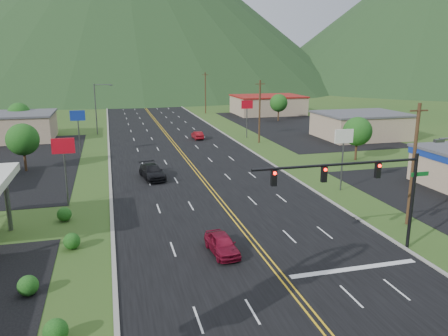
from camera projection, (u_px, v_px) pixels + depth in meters
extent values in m
cylinder|color=black|center=(412.00, 202.00, 30.84)|extent=(0.24, 0.24, 7.00)
cylinder|color=black|center=(338.00, 164.00, 28.58)|extent=(12.00, 0.18, 0.18)
cube|color=#0C591E|center=(420.00, 174.00, 30.45)|extent=(1.40, 0.06, 0.30)
cube|color=black|center=(378.00, 170.00, 29.48)|extent=(0.35, 0.28, 1.05)
sphere|color=#FF0C05|center=(380.00, 166.00, 29.22)|extent=(0.22, 0.22, 0.22)
cube|color=black|center=(324.00, 174.00, 28.48)|extent=(0.35, 0.28, 1.05)
sphere|color=#FF0C05|center=(326.00, 170.00, 28.23)|extent=(0.22, 0.22, 0.22)
cube|color=black|center=(274.00, 178.00, 27.61)|extent=(0.35, 0.28, 1.05)
sphere|color=#FF0C05|center=(275.00, 173.00, 27.36)|extent=(0.22, 0.22, 0.22)
cube|color=#59595E|center=(439.00, 141.00, 25.35)|extent=(0.60, 0.25, 0.18)
cylinder|color=#59595E|center=(96.00, 109.00, 77.47)|extent=(0.20, 0.20, 9.00)
cylinder|color=#59595E|center=(103.00, 85.00, 76.78)|extent=(2.88, 0.12, 0.12)
cube|color=#59595E|center=(111.00, 85.00, 77.16)|extent=(0.60, 0.25, 0.18)
cylinder|color=#59595E|center=(7.00, 200.00, 34.30)|extent=(0.36, 0.36, 5.00)
cube|color=tan|center=(361.00, 126.00, 74.97)|extent=(14.00, 11.00, 4.00)
cube|color=#4C4C51|center=(362.00, 114.00, 74.44)|extent=(14.40, 11.40, 0.30)
cube|color=tan|center=(268.00, 105.00, 106.75)|extent=(16.00, 12.00, 4.20)
cube|color=maroon|center=(268.00, 96.00, 106.20)|extent=(16.40, 12.40, 0.30)
cylinder|color=#59595E|center=(66.00, 180.00, 39.98)|extent=(0.16, 0.16, 5.00)
cube|color=red|center=(63.00, 146.00, 39.20)|extent=(2.00, 0.18, 1.40)
cylinder|color=#59595E|center=(79.00, 139.00, 60.60)|extent=(0.16, 0.16, 5.00)
cube|color=navy|center=(77.00, 116.00, 59.81)|extent=(2.00, 0.18, 1.40)
cylinder|color=#59595E|center=(342.00, 167.00, 44.82)|extent=(0.16, 0.16, 5.00)
cube|color=white|center=(344.00, 136.00, 44.04)|extent=(2.00, 0.18, 1.40)
cylinder|color=#59595E|center=(247.00, 123.00, 74.81)|extent=(0.16, 0.16, 5.00)
cube|color=red|center=(247.00, 104.00, 74.02)|extent=(2.00, 0.18, 1.40)
cylinder|color=#382314|center=(25.00, 159.00, 52.79)|extent=(0.30, 0.30, 3.00)
sphere|color=#154413|center=(23.00, 139.00, 52.20)|extent=(3.84, 3.84, 3.84)
cylinder|color=#382314|center=(21.00, 127.00, 76.85)|extent=(0.30, 0.30, 3.00)
sphere|color=#154413|center=(19.00, 114.00, 76.26)|extent=(3.84, 3.84, 3.84)
cylinder|color=#382314|center=(356.00, 149.00, 58.55)|extent=(0.30, 0.30, 3.00)
sphere|color=#154413|center=(357.00, 131.00, 57.96)|extent=(3.84, 3.84, 3.84)
cylinder|color=#382314|center=(278.00, 114.00, 95.15)|extent=(0.30, 0.30, 3.00)
sphere|color=#154413|center=(279.00, 103.00, 94.56)|extent=(3.84, 3.84, 3.84)
cylinder|color=#382314|center=(413.00, 166.00, 34.96)|extent=(0.28, 0.28, 10.00)
cube|color=#382314|center=(419.00, 111.00, 33.88)|extent=(1.60, 0.12, 0.12)
cylinder|color=#382314|center=(260.00, 112.00, 69.63)|extent=(0.28, 0.28, 10.00)
cube|color=#382314|center=(260.00, 84.00, 68.56)|extent=(1.60, 0.12, 0.12)
cylinder|color=#382314|center=(205.00, 93.00, 107.12)|extent=(0.28, 0.28, 10.00)
cube|color=#382314|center=(205.00, 75.00, 106.04)|extent=(1.60, 0.12, 0.12)
cylinder|color=#382314|center=(179.00, 84.00, 144.60)|extent=(0.28, 0.28, 10.00)
cube|color=#382314|center=(179.00, 70.00, 143.52)|extent=(1.60, 0.12, 0.12)
cone|color=black|center=(441.00, 11.00, 209.25)|extent=(180.00, 180.00, 70.00)
imported|color=maroon|center=(222.00, 244.00, 30.54)|extent=(1.98, 4.23, 1.40)
imported|color=black|center=(152.00, 172.00, 49.57)|extent=(2.97, 5.61, 1.55)
imported|color=maroon|center=(198.00, 135.00, 73.84)|extent=(1.49, 3.96, 1.29)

